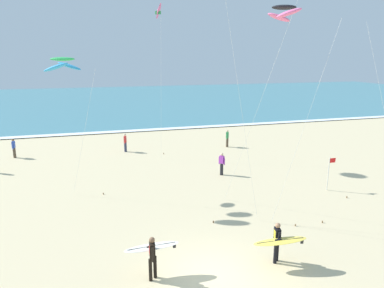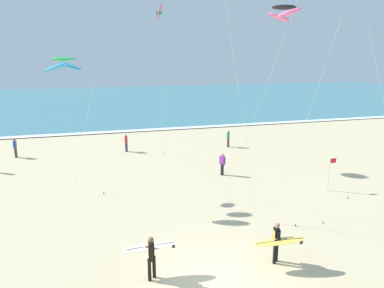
{
  "view_description": "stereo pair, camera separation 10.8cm",
  "coord_description": "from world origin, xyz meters",
  "views": [
    {
      "loc": [
        -4.06,
        -11.01,
        8.03
      ],
      "look_at": [
        0.86,
        5.87,
        3.69
      ],
      "focal_mm": 33.28,
      "sensor_mm": 36.0,
      "label": 1
    },
    {
      "loc": [
        -3.95,
        -11.04,
        8.03
      ],
      "look_at": [
        0.86,
        5.87,
        3.69
      ],
      "focal_mm": 33.28,
      "sensor_mm": 36.0,
      "label": 2
    }
  ],
  "objects": [
    {
      "name": "kite_arc_charcoal_distant",
      "position": [
        4.26,
        3.41,
        9.84
      ],
      "size": [
        3.3,
        2.55,
        10.18
      ],
      "color": "pink",
      "rests_on": "ground"
    },
    {
      "name": "shoreline_foam",
      "position": [
        0.0,
        27.67,
        0.09
      ],
      "size": [
        160.0,
        1.21,
        0.01
      ],
      "primitive_type": "cube",
      "color": "white",
      "rests_on": "ocean_water"
    },
    {
      "name": "bystander_red_top",
      "position": [
        -1.26,
        19.19,
        0.81
      ],
      "size": [
        0.27,
        0.48,
        1.59
      ],
      "color": "#2D334C",
      "rests_on": "ground"
    },
    {
      "name": "surfer_trailing",
      "position": [
        -2.18,
        0.7,
        1.04
      ],
      "size": [
        2.09,
        0.99,
        1.71
      ],
      "color": "black",
      "rests_on": "ground"
    },
    {
      "name": "kite_delta_rose_close",
      "position": [
        1.23,
        16.0,
        11.21
      ],
      "size": [
        0.95,
        2.18,
        11.84
      ],
      "color": "pink",
      "rests_on": "ground"
    },
    {
      "name": "kite_arc_emerald_near",
      "position": [
        -5.28,
        10.1,
        7.61
      ],
      "size": [
        2.76,
        3.05,
        8.0
      ],
      "color": "#2D99DB",
      "rests_on": "ground"
    },
    {
      "name": "ocean_water",
      "position": [
        0.0,
        57.37,
        0.04
      ],
      "size": [
        160.0,
        60.0,
        0.08
      ],
      "primitive_type": "cube",
      "color": "teal",
      "rests_on": "ground"
    },
    {
      "name": "bystander_blue_top",
      "position": [
        -10.14,
        19.81,
        0.81
      ],
      "size": [
        0.23,
        0.49,
        1.59
      ],
      "color": "#4C3D2D",
      "rests_on": "ground"
    },
    {
      "name": "bystander_green_top",
      "position": [
        7.82,
        18.3,
        0.81
      ],
      "size": [
        0.34,
        0.42,
        1.59
      ],
      "color": "#4C3D2D",
      "rests_on": "ground"
    },
    {
      "name": "surfer_lead",
      "position": [
        2.7,
        0.11,
        1.04
      ],
      "size": [
        2.14,
        1.11,
        1.71
      ],
      "color": "black",
      "rests_on": "ground"
    },
    {
      "name": "lifeguard_flag",
      "position": [
        9.77,
        6.47,
        1.27
      ],
      "size": [
        0.45,
        0.05,
        2.1
      ],
      "color": "silver",
      "rests_on": "ground"
    },
    {
      "name": "bystander_purple_top",
      "position": [
        4.51,
        11.04,
        0.81
      ],
      "size": [
        0.33,
        0.42,
        1.59
      ],
      "color": "black",
      "rests_on": "ground"
    },
    {
      "name": "ground_plane",
      "position": [
        0.0,
        0.0,
        0.0
      ],
      "size": [
        160.0,
        160.0,
        0.0
      ],
      "primitive_type": "plane",
      "color": "beige"
    }
  ]
}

